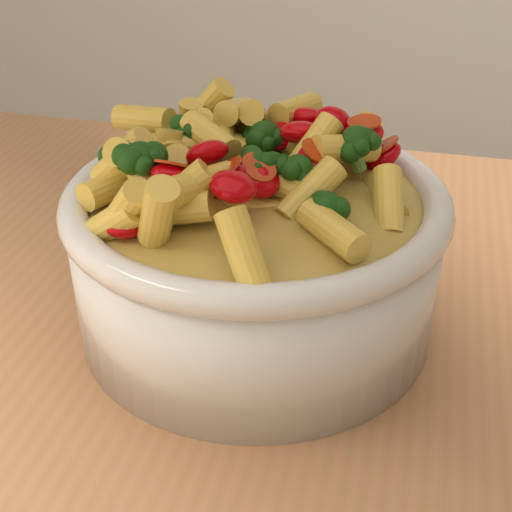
# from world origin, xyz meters

# --- Properties ---
(table) EXTENTS (1.20, 0.80, 0.90)m
(table) POSITION_xyz_m (0.00, 0.00, 0.80)
(table) COLOR #AB6E49
(table) RESTS_ON ground
(serving_bowl) EXTENTS (0.25, 0.25, 0.11)m
(serving_bowl) POSITION_xyz_m (0.11, 0.07, 0.95)
(serving_bowl) COLOR silver
(serving_bowl) RESTS_ON table
(pasta_salad) EXTENTS (0.20, 0.20, 0.04)m
(pasta_salad) POSITION_xyz_m (0.11, 0.07, 1.02)
(pasta_salad) COLOR #ECC74A
(pasta_salad) RESTS_ON serving_bowl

